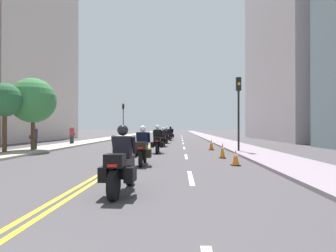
# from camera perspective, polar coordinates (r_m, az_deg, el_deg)

# --- Properties ---
(ground_plane) EXTENTS (264.00, 264.00, 0.00)m
(ground_plane) POSITION_cam_1_polar(r_m,az_deg,el_deg) (48.40, -0.48, -2.13)
(ground_plane) COLOR #444044
(sidewalk_left) EXTENTS (2.61, 144.00, 0.12)m
(sidewalk_left) POSITION_cam_1_polar(r_m,az_deg,el_deg) (49.25, -8.58, -2.03)
(sidewalk_left) COLOR #A7A291
(sidewalk_left) RESTS_ON ground
(sidewalk_right) EXTENTS (2.61, 144.00, 0.12)m
(sidewalk_right) POSITION_cam_1_polar(r_m,az_deg,el_deg) (48.54, 7.74, -2.05)
(sidewalk_right) COLOR gray
(sidewalk_right) RESTS_ON ground
(centreline_yellow_inner) EXTENTS (0.12, 132.00, 0.01)m
(centreline_yellow_inner) POSITION_cam_1_polar(r_m,az_deg,el_deg) (48.41, -0.62, -2.13)
(centreline_yellow_inner) COLOR yellow
(centreline_yellow_inner) RESTS_ON ground
(centreline_yellow_outer) EXTENTS (0.12, 132.00, 0.01)m
(centreline_yellow_outer) POSITION_cam_1_polar(r_m,az_deg,el_deg) (48.40, -0.34, -2.13)
(centreline_yellow_outer) COLOR yellow
(centreline_yellow_outer) RESTS_ON ground
(lane_dashes_white) EXTENTS (0.14, 56.40, 0.01)m
(lane_dashes_white) POSITION_cam_1_polar(r_m,az_deg,el_deg) (29.36, 3.12, -3.29)
(lane_dashes_white) COLOR silver
(lane_dashes_white) RESTS_ON ground
(building_left_1) EXTENTS (9.89, 17.98, 21.33)m
(building_left_1) POSITION_cam_1_polar(r_m,az_deg,el_deg) (39.02, -30.04, 13.26)
(building_left_1) COLOR beige
(building_left_1) RESTS_ON ground
(building_right_1) EXTENTS (6.57, 19.08, 29.82)m
(building_right_1) POSITION_cam_1_polar(r_m,az_deg,el_deg) (39.72, 24.03, 19.40)
(building_right_1) COLOR #B3A7A9
(building_right_1) RESTS_ON ground
(motorcycle_0) EXTENTS (0.78, 2.19, 1.59)m
(motorcycle_0) POSITION_cam_1_polar(r_m,az_deg,el_deg) (6.46, -9.65, -8.13)
(motorcycle_0) COLOR black
(motorcycle_0) RESTS_ON ground
(motorcycle_1) EXTENTS (0.77, 2.14, 1.60)m
(motorcycle_1) POSITION_cam_1_polar(r_m,az_deg,el_deg) (11.15, -5.34, -4.72)
(motorcycle_1) COLOR black
(motorcycle_1) RESTS_ON ground
(motorcycle_2) EXTENTS (0.77, 2.12, 1.68)m
(motorcycle_2) POSITION_cam_1_polar(r_m,az_deg,el_deg) (16.41, -2.21, -3.32)
(motorcycle_2) COLOR black
(motorcycle_2) RESTS_ON ground
(motorcycle_3) EXTENTS (0.76, 2.18, 1.55)m
(motorcycle_3) POSITION_cam_1_polar(r_m,az_deg,el_deg) (22.10, -0.98, -2.64)
(motorcycle_3) COLOR black
(motorcycle_3) RESTS_ON ground
(motorcycle_4) EXTENTS (0.77, 2.15, 1.62)m
(motorcycle_4) POSITION_cam_1_polar(r_m,az_deg,el_deg) (26.45, -0.31, -2.23)
(motorcycle_4) COLOR black
(motorcycle_4) RESTS_ON ground
(motorcycle_5) EXTENTS (0.78, 2.31, 1.68)m
(motorcycle_5) POSITION_cam_1_polar(r_m,az_deg,el_deg) (31.95, 0.54, -1.83)
(motorcycle_5) COLOR black
(motorcycle_5) RESTS_ON ground
(motorcycle_6) EXTENTS (0.77, 2.25, 1.58)m
(motorcycle_6) POSITION_cam_1_polar(r_m,az_deg,el_deg) (36.87, 0.71, -1.69)
(motorcycle_6) COLOR black
(motorcycle_6) RESTS_ON ground
(motorcycle_7) EXTENTS (0.77, 2.09, 1.57)m
(motorcycle_7) POSITION_cam_1_polar(r_m,az_deg,el_deg) (42.04, 0.54, -1.51)
(motorcycle_7) COLOR black
(motorcycle_7) RESTS_ON ground
(traffic_cone_0) EXTENTS (0.32, 0.32, 0.79)m
(traffic_cone_0) POSITION_cam_1_polar(r_m,az_deg,el_deg) (13.89, 11.31, -4.98)
(traffic_cone_0) COLOR black
(traffic_cone_0) RESTS_ON ground
(traffic_cone_1) EXTENTS (0.37, 0.37, 0.64)m
(traffic_cone_1) POSITION_cam_1_polar(r_m,az_deg,el_deg) (11.33, 13.95, -6.42)
(traffic_cone_1) COLOR black
(traffic_cone_1) RESTS_ON ground
(traffic_cone_2) EXTENTS (0.37, 0.37, 0.76)m
(traffic_cone_2) POSITION_cam_1_polar(r_m,az_deg,el_deg) (18.73, 9.04, -3.83)
(traffic_cone_2) COLOR black
(traffic_cone_2) RESTS_ON ground
(traffic_light_near) EXTENTS (0.28, 0.38, 4.55)m
(traffic_light_near) POSITION_cam_1_polar(r_m,az_deg,el_deg) (17.09, 14.52, 5.16)
(traffic_light_near) COLOR black
(traffic_light_near) RESTS_ON ground
(traffic_light_far) EXTENTS (0.28, 0.38, 5.12)m
(traffic_light_far) POSITION_cam_1_polar(r_m,az_deg,el_deg) (41.76, -9.33, 2.42)
(traffic_light_far) COLOR black
(traffic_light_far) RESTS_ON ground
(pedestrian_0) EXTENTS (0.48, 0.23, 1.70)m
(pedestrian_0) POSITION_cam_1_polar(r_m,az_deg,el_deg) (25.91, -19.42, -1.73)
(pedestrian_0) COLOR #282B30
(pedestrian_0) RESTS_ON ground
(pedestrian_2) EXTENTS (0.47, 0.43, 1.68)m
(pedestrian_2) POSITION_cam_1_polar(r_m,az_deg,el_deg) (19.75, -26.16, -2.20)
(pedestrian_2) COLOR #252D32
(pedestrian_2) RESTS_ON ground
(street_tree_0) EXTENTS (1.92, 1.92, 4.09)m
(street_tree_0) POSITION_cam_1_polar(r_m,az_deg,el_deg) (18.37, -30.95, 4.61)
(street_tree_0) COLOR #4E3621
(street_tree_0) RESTS_ON ground
(street_tree_1) EXTENTS (2.83, 2.83, 4.66)m
(street_tree_1) POSITION_cam_1_polar(r_m,az_deg,el_deg) (19.37, -26.37, 4.76)
(street_tree_1) COLOR #4E3821
(street_tree_1) RESTS_ON ground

